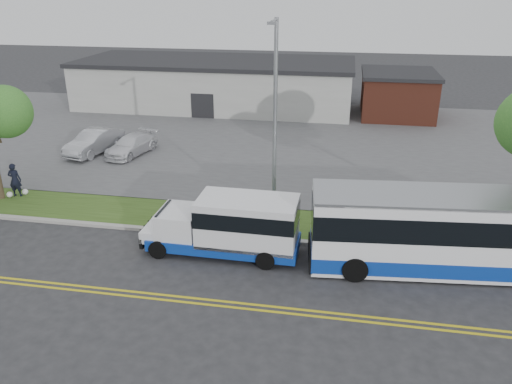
% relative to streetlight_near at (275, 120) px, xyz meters
% --- Properties ---
extents(ground, '(140.00, 140.00, 0.00)m').
position_rel_streetlight_near_xyz_m(ground, '(-3.00, -2.73, -5.23)').
color(ground, '#28282B').
rests_on(ground, ground).
extents(lane_line_north, '(70.00, 0.12, 0.01)m').
position_rel_streetlight_near_xyz_m(lane_line_north, '(-3.00, -6.58, -5.23)').
color(lane_line_north, gold).
rests_on(lane_line_north, ground).
extents(lane_line_south, '(70.00, 0.12, 0.01)m').
position_rel_streetlight_near_xyz_m(lane_line_south, '(-3.00, -6.88, -5.23)').
color(lane_line_south, gold).
rests_on(lane_line_south, ground).
extents(curb, '(80.00, 0.30, 0.15)m').
position_rel_streetlight_near_xyz_m(curb, '(-3.00, -1.63, -5.16)').
color(curb, '#9E9B93').
rests_on(curb, ground).
extents(verge, '(80.00, 3.30, 0.10)m').
position_rel_streetlight_near_xyz_m(verge, '(-3.00, 0.17, -5.18)').
color(verge, '#2F4517').
rests_on(verge, ground).
extents(parking_lot, '(80.00, 25.00, 0.10)m').
position_rel_streetlight_near_xyz_m(parking_lot, '(-3.00, 14.27, -5.18)').
color(parking_lot, '#4C4C4F').
rests_on(parking_lot, ground).
extents(commercial_building, '(25.40, 10.40, 4.35)m').
position_rel_streetlight_near_xyz_m(commercial_building, '(-9.00, 24.27, -3.05)').
color(commercial_building, '#9E9E99').
rests_on(commercial_building, ground).
extents(brick_wing, '(6.30, 7.30, 3.90)m').
position_rel_streetlight_near_xyz_m(brick_wing, '(7.50, 23.27, -3.27)').
color(brick_wing, brown).
rests_on(brick_wing, ground).
extents(streetlight_near, '(0.35, 1.53, 9.50)m').
position_rel_streetlight_near_xyz_m(streetlight_near, '(0.00, 0.00, 0.00)').
color(streetlight_near, gray).
rests_on(streetlight_near, verge).
extents(shuttle_bus, '(6.87, 2.40, 2.61)m').
position_rel_streetlight_near_xyz_m(shuttle_bus, '(-1.35, -2.98, -3.84)').
color(shuttle_bus, '#0E3397').
rests_on(shuttle_bus, ground).
extents(transit_bus, '(12.03, 3.81, 3.28)m').
position_rel_streetlight_near_xyz_m(transit_bus, '(7.88, -2.62, -3.57)').
color(transit_bus, white).
rests_on(transit_bus, ground).
extents(pedestrian, '(0.75, 0.56, 1.88)m').
position_rel_streetlight_near_xyz_m(pedestrian, '(-14.32, 0.88, -4.19)').
color(pedestrian, black).
rests_on(pedestrian, verge).
extents(parked_car_a, '(2.68, 5.02, 1.57)m').
position_rel_streetlight_near_xyz_m(parked_car_a, '(-13.64, 8.63, -4.35)').
color(parked_car_a, '#A7A8AE').
rests_on(parked_car_a, parking_lot).
extents(parked_car_b, '(2.76, 4.77, 1.30)m').
position_rel_streetlight_near_xyz_m(parked_car_b, '(-11.04, 8.82, -4.48)').
color(parked_car_b, silver).
rests_on(parked_car_b, parking_lot).
extents(grocery_bag_left, '(0.32, 0.32, 0.32)m').
position_rel_streetlight_near_xyz_m(grocery_bag_left, '(-14.62, 0.63, -4.97)').
color(grocery_bag_left, white).
rests_on(grocery_bag_left, verge).
extents(grocery_bag_right, '(0.32, 0.32, 0.32)m').
position_rel_streetlight_near_xyz_m(grocery_bag_right, '(-14.02, 1.13, -4.97)').
color(grocery_bag_right, white).
rests_on(grocery_bag_right, verge).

